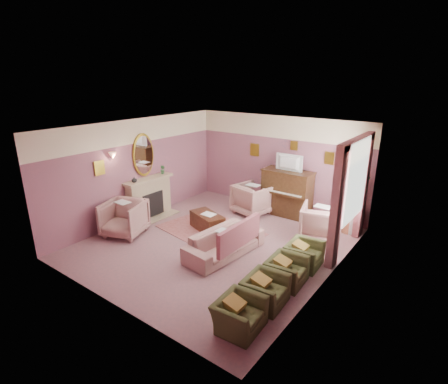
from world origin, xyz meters
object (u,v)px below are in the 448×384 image
Objects in this scene: floral_armchair_left at (253,198)px; floral_armchair_front at (124,217)px; olive_chair_d at (304,251)px; television at (288,162)px; floral_armchair_right at (321,221)px; olive_chair_a at (239,310)px; coffee_table at (207,222)px; olive_chair_b at (265,286)px; side_table at (351,219)px; sofa at (225,238)px; piano at (287,193)px; olive_chair_c at (287,267)px.

floral_armchair_left is 1.00× the size of floral_armchair_front.
television is at bearing 125.08° from olive_chair_d.
olive_chair_a is at bearing -87.18° from floral_armchair_right.
olive_chair_b is (2.81, -1.81, 0.12)m from coffee_table.
floral_armchair_left is 2.76m from side_table.
olive_chair_d is at bearing -95.96° from side_table.
floral_armchair_left is 1.25× the size of olive_chair_b.
television is at bearing 112.44° from olive_chair_b.
floral_armchair_front is 1.41× the size of side_table.
olive_chair_d is at bearing -82.24° from floral_armchair_right.
floral_armchair_front is at bearing 175.55° from olive_chair_b.
coffee_table is 1.26× the size of olive_chair_d.
olive_chair_a is at bearing -60.26° from floral_armchair_left.
floral_armchair_left is 1.41× the size of side_table.
television is 1.01× the size of olive_chair_a.
sofa is 2.52× the size of olive_chair_a.
floral_armchair_right is 1.25× the size of olive_chair_d.
sofa reaches higher than side_table.
piano reaches higher than olive_chair_c.
olive_chair_a is (1.65, -1.83, -0.06)m from sofa.
side_table is at bearing 87.08° from olive_chair_a.
olive_chair_c is 1.00× the size of olive_chair_d.
floral_armchair_left is (-0.83, -0.47, -1.11)m from television.
olive_chair_c is (0.00, 1.64, 0.00)m from olive_chair_a.
sofa is 3.52m from side_table.
coffee_table is at bearing 147.17° from olive_chair_b.
sofa is at bearing -34.59° from coffee_table.
floral_armchair_front reaches higher than olive_chair_d.
coffee_table is 2.13m from floral_armchair_front.
floral_armchair_left is 1.25× the size of olive_chair_c.
sofa is (-0.00, -2.97, -1.20)m from television.
floral_armchair_front is 4.35m from olive_chair_c.
coffee_table is 0.50× the size of sofa.
floral_armchair_right is 1.00× the size of floral_armchair_front.
sofa is 1.77m from olive_chair_d.
floral_armchair_front is 5.85m from side_table.
olive_chair_c is at bearing 6.37° from floral_armchair_front.
floral_armchair_left reaches higher than coffee_table.
olive_chair_a is at bearing -48.02° from sofa.
piano is 1.91m from side_table.
side_table is at bearing 35.37° from coffee_table.
floral_armchair_right is (1.46, -0.95, -1.11)m from television.
sofa is 2.02× the size of floral_armchair_right.
piano reaches higher than floral_armchair_left.
olive_chair_c is at bearing -94.42° from side_table.
coffee_table is 1.75m from floral_armchair_left.
floral_armchair_left and floral_armchair_front have the same top height.
television is 1.01× the size of olive_chair_b.
coffee_table is 3.35m from olive_chair_b.
side_table is (3.06, 2.17, 0.12)m from coffee_table.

